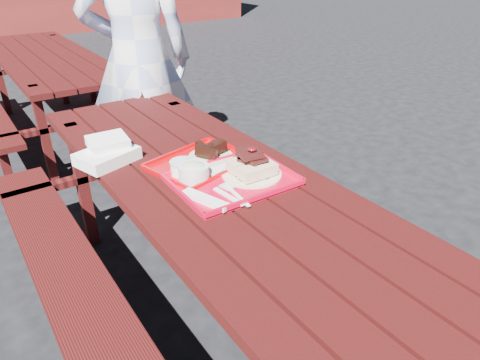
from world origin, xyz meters
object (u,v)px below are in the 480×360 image
at_px(far_tray, 200,162).
at_px(person, 138,60).
at_px(near_tray, 229,173).
at_px(picnic_table_far, 50,76).
at_px(picnic_table_near, 219,221).

distance_m(far_tray, person, 1.23).
bearing_deg(near_tray, picnic_table_far, 90.73).
distance_m(picnic_table_near, far_tray, 0.26).
height_order(far_tray, person, person).
height_order(picnic_table_far, far_tray, far_tray).
xyz_separation_m(picnic_table_near, near_tray, (0.04, -0.03, 0.22)).
height_order(near_tray, person, person).
distance_m(picnic_table_far, far_tray, 2.66).
xyz_separation_m(picnic_table_near, far_tray, (0.01, 0.15, 0.21)).
bearing_deg(person, near_tray, 105.16).
relative_size(near_tray, person, 0.25).
distance_m(picnic_table_near, person, 1.42).
xyz_separation_m(picnic_table_far, person, (0.26, -1.45, 0.38)).
distance_m(near_tray, person, 1.40).
bearing_deg(person, picnic_table_near, 103.50).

